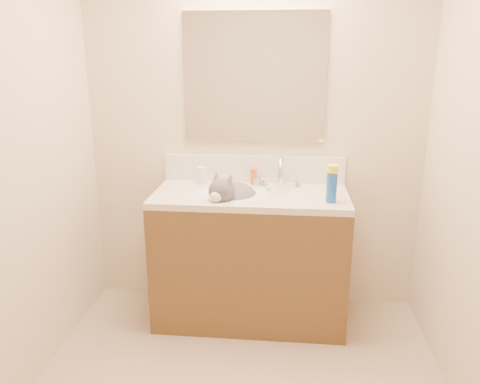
% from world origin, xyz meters
% --- Properties ---
extents(room_shell, '(2.24, 2.54, 2.52)m').
position_xyz_m(room_shell, '(0.00, 0.00, 1.49)').
color(room_shell, beige).
rests_on(room_shell, ground).
extents(vanity_cabinet, '(1.20, 0.55, 0.82)m').
position_xyz_m(vanity_cabinet, '(0.00, 0.97, 0.41)').
color(vanity_cabinet, brown).
rests_on(vanity_cabinet, ground).
extents(counter_slab, '(1.20, 0.55, 0.04)m').
position_xyz_m(counter_slab, '(0.00, 0.97, 0.84)').
color(counter_slab, beige).
rests_on(counter_slab, vanity_cabinet).
extents(basin, '(0.45, 0.36, 0.14)m').
position_xyz_m(basin, '(-0.12, 0.94, 0.79)').
color(basin, white).
rests_on(basin, vanity_cabinet).
extents(faucet, '(0.28, 0.20, 0.21)m').
position_xyz_m(faucet, '(0.18, 1.11, 0.95)').
color(faucet, silver).
rests_on(faucet, counter_slab).
extents(cat, '(0.40, 0.45, 0.32)m').
position_xyz_m(cat, '(-0.11, 0.94, 0.83)').
color(cat, '#4E4B4E').
rests_on(cat, basin).
extents(backsplash, '(1.20, 0.02, 0.18)m').
position_xyz_m(backsplash, '(0.00, 1.24, 0.95)').
color(backsplash, silver).
rests_on(backsplash, counter_slab).
extents(mirror, '(0.90, 0.02, 0.80)m').
position_xyz_m(mirror, '(0.00, 1.24, 1.54)').
color(mirror, white).
rests_on(mirror, room_shell).
extents(pill_bottle, '(0.06, 0.06, 0.12)m').
position_xyz_m(pill_bottle, '(-0.33, 1.14, 0.92)').
color(pill_bottle, silver).
rests_on(pill_bottle, counter_slab).
extents(pill_label, '(0.06, 0.06, 0.04)m').
position_xyz_m(pill_label, '(-0.33, 1.14, 0.90)').
color(pill_label, orange).
rests_on(pill_label, pill_bottle).
extents(silver_jar, '(0.06, 0.06, 0.05)m').
position_xyz_m(silver_jar, '(0.03, 1.16, 0.89)').
color(silver_jar, '#B7B7BC').
rests_on(silver_jar, counter_slab).
extents(amber_bottle, '(0.05, 0.05, 0.11)m').
position_xyz_m(amber_bottle, '(0.00, 1.18, 0.91)').
color(amber_bottle, '#CF5D18').
rests_on(amber_bottle, counter_slab).
extents(toothbrush, '(0.06, 0.12, 0.01)m').
position_xyz_m(toothbrush, '(0.11, 1.04, 0.86)').
color(toothbrush, silver).
rests_on(toothbrush, counter_slab).
extents(toothbrush_head, '(0.03, 0.04, 0.02)m').
position_xyz_m(toothbrush_head, '(0.11, 1.04, 0.87)').
color(toothbrush_head, '#5A9EC0').
rests_on(toothbrush_head, counter_slab).
extents(spray_can, '(0.08, 0.08, 0.17)m').
position_xyz_m(spray_can, '(0.48, 0.84, 0.94)').
color(spray_can, blue).
rests_on(spray_can, counter_slab).
extents(spray_cap, '(0.09, 0.09, 0.04)m').
position_xyz_m(spray_cap, '(0.48, 0.84, 1.06)').
color(spray_cap, '#EAFF1A').
rests_on(spray_cap, spray_can).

